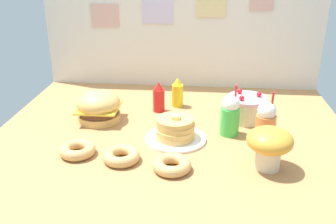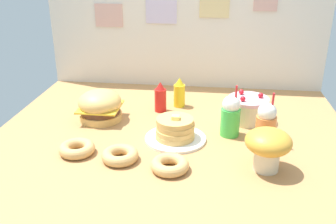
# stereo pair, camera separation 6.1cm
# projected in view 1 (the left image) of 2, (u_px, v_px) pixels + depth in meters

# --- Properties ---
(ground_plane) EXTENTS (2.33, 2.05, 0.02)m
(ground_plane) POSITION_uv_depth(u_px,v_px,m) (171.00, 138.00, 2.44)
(ground_plane) COLOR #B27F4C
(back_wall) EXTENTS (2.33, 0.04, 1.04)m
(back_wall) POSITION_uv_depth(u_px,v_px,m) (182.00, 26.00, 3.17)
(back_wall) COLOR silver
(back_wall) RESTS_ON ground_plane
(burger) EXTENTS (0.30, 0.30, 0.22)m
(burger) POSITION_uv_depth(u_px,v_px,m) (99.00, 107.00, 2.64)
(burger) COLOR #DBA859
(burger) RESTS_ON ground_plane
(pancake_stack) EXTENTS (0.39, 0.39, 0.17)m
(pancake_stack) POSITION_uv_depth(u_px,v_px,m) (175.00, 131.00, 2.38)
(pancake_stack) COLOR white
(pancake_stack) RESTS_ON ground_plane
(layer_cake) EXTENTS (0.28, 0.28, 0.21)m
(layer_cake) POSITION_uv_depth(u_px,v_px,m) (246.00, 108.00, 2.65)
(layer_cake) COLOR beige
(layer_cake) RESTS_ON ground_plane
(ketchup_bottle) EXTENTS (0.09, 0.09, 0.23)m
(ketchup_bottle) POSITION_uv_depth(u_px,v_px,m) (159.00, 98.00, 2.79)
(ketchup_bottle) COLOR red
(ketchup_bottle) RESTS_ON ground_plane
(mustard_bottle) EXTENTS (0.09, 0.09, 0.23)m
(mustard_bottle) POSITION_uv_depth(u_px,v_px,m) (178.00, 93.00, 2.88)
(mustard_bottle) COLOR yellow
(mustard_bottle) RESTS_ON ground_plane
(cream_soda_cup) EXTENTS (0.12, 0.12, 0.34)m
(cream_soda_cup) POSITION_uv_depth(u_px,v_px,m) (230.00, 115.00, 2.43)
(cream_soda_cup) COLOR green
(cream_soda_cup) RESTS_ON ground_plane
(orange_float_cup) EXTENTS (0.12, 0.12, 0.34)m
(orange_float_cup) POSITION_uv_depth(u_px,v_px,m) (266.00, 123.00, 2.32)
(orange_float_cup) COLOR orange
(orange_float_cup) RESTS_ON ground_plane
(donut_pink_glaze) EXTENTS (0.21, 0.21, 0.06)m
(donut_pink_glaze) POSITION_uv_depth(u_px,v_px,m) (78.00, 149.00, 2.21)
(donut_pink_glaze) COLOR tan
(donut_pink_glaze) RESTS_ON ground_plane
(donut_chocolate) EXTENTS (0.21, 0.21, 0.06)m
(donut_chocolate) POSITION_uv_depth(u_px,v_px,m) (121.00, 156.00, 2.15)
(donut_chocolate) COLOR tan
(donut_chocolate) RESTS_ON ground_plane
(donut_vanilla) EXTENTS (0.21, 0.21, 0.06)m
(donut_vanilla) POSITION_uv_depth(u_px,v_px,m) (172.00, 165.00, 2.06)
(donut_vanilla) COLOR tan
(donut_vanilla) RESTS_ON ground_plane
(mushroom_stool) EXTENTS (0.25, 0.25, 0.24)m
(mushroom_stool) POSITION_uv_depth(u_px,v_px,m) (269.00, 144.00, 2.03)
(mushroom_stool) COLOR beige
(mushroom_stool) RESTS_ON ground_plane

